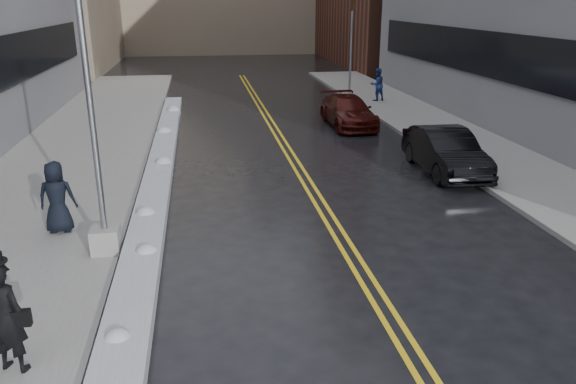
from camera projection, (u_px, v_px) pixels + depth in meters
name	position (u px, v px, depth m)	size (l,w,h in m)	color
ground	(253.00, 287.00, 12.06)	(160.00, 160.00, 0.00)	black
sidewalk_west	(70.00, 165.00, 20.52)	(5.50, 50.00, 0.15)	gray
sidewalk_east	(474.00, 149.00, 22.84)	(4.00, 50.00, 0.15)	gray
lane_line_left	(288.00, 158.00, 21.74)	(0.12, 50.00, 0.01)	gold
lane_line_right	(296.00, 158.00, 21.78)	(0.12, 50.00, 0.01)	gold
snow_ridge	(159.00, 175.00, 19.11)	(0.90, 30.00, 0.34)	silver
lamppost	(96.00, 155.00, 12.61)	(0.65, 0.65, 7.62)	gray
fire_hydrant	(452.00, 138.00, 22.54)	(0.26, 0.26, 0.73)	maroon
traffic_signal	(351.00, 40.00, 34.60)	(0.16, 0.20, 6.00)	gray
pedestrian_fedora	(6.00, 317.00, 8.84)	(0.70, 0.46, 1.91)	black
pedestrian_c	(57.00, 197.00, 14.23)	(0.91, 0.60, 1.87)	black
pedestrian_east	(377.00, 85.00, 32.82)	(0.91, 0.71, 1.88)	navy
car_black	(445.00, 151.00, 19.67)	(1.65, 4.74, 1.56)	black
car_maroon	(348.00, 111.00, 27.05)	(1.98, 4.88, 1.42)	#380C09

